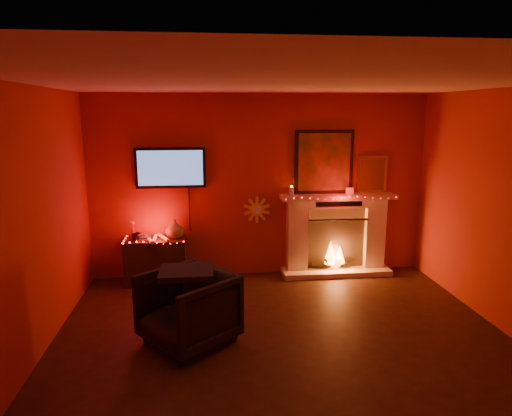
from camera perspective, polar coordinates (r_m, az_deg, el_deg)
The scene contains 6 objects.
room at distance 4.36m, azimuth 4.45°, elevation -2.52°, with size 5.00×5.00×5.00m.
fireplace at distance 7.03m, azimuth 9.90°, elevation -2.33°, with size 1.72×0.40×2.18m.
tv at distance 6.66m, azimuth -10.62°, elevation 4.94°, with size 1.00×0.07×1.24m.
sunburst_clock at distance 6.82m, azimuth 0.12°, elevation -0.21°, with size 0.40×0.03×0.40m.
console_table at distance 6.77m, azimuth -12.27°, elevation -6.08°, with size 0.86×0.51×0.93m.
armchair at distance 5.01m, azimuth -8.53°, elevation -12.30°, with size 0.84×0.86×0.78m, color black.
Camera 1 is at (-0.80, -4.15, 2.44)m, focal length 32.00 mm.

